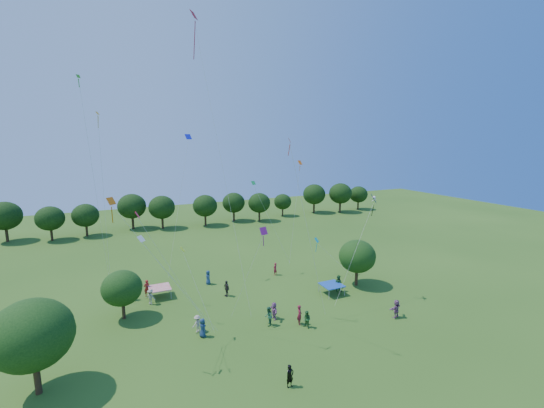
{
  "coord_description": "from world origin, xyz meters",
  "views": [
    {
      "loc": [
        -13.22,
        -14.41,
        16.51
      ],
      "look_at": [
        0.0,
        14.0,
        11.0
      ],
      "focal_mm": 24.0,
      "sensor_mm": 36.0,
      "label": 1
    }
  ],
  "objects": [
    {
      "name": "crowd_person_5",
      "position": [
        10.89,
        9.64,
        0.87
      ],
      "size": [
        1.72,
        0.96,
        1.74
      ],
      "primitive_type": "imported",
      "rotation": [
        0.0,
        0.0,
        3.39
      ],
      "color": "#824C78",
      "rests_on": "ground"
    },
    {
      "name": "crowd_person_1",
      "position": [
        5.24,
        24.34,
        0.79
      ],
      "size": [
        0.69,
        0.6,
        1.58
      ],
      "primitive_type": "imported",
      "rotation": [
        0.0,
        0.0,
        3.59
      ],
      "color": "maroon",
      "rests_on": "ground"
    },
    {
      "name": "small_kite_10",
      "position": [
        -13.33,
        24.78,
        13.68
      ],
      "size": [
        0.37,
        1.11,
        17.89
      ],
      "color": "orange"
    },
    {
      "name": "crowd_person_14",
      "position": [
        2.25,
        11.49,
        0.79
      ],
      "size": [
        0.7,
        0.88,
        1.57
      ],
      "primitive_type": "imported",
      "rotation": [
        0.0,
        0.0,
        5.13
      ],
      "color": "#275B29",
      "rests_on": "ground"
    },
    {
      "name": "small_kite_4",
      "position": [
        -4.69,
        27.4,
        14.24
      ],
      "size": [
        3.77,
        2.59,
        15.9
      ],
      "color": "#141CD0"
    },
    {
      "name": "small_kite_3",
      "position": [
        -14.14,
        22.56,
        14.55
      ],
      "size": [
        1.31,
        4.43,
        20.61
      ],
      "color": "#38971B"
    },
    {
      "name": "crowd_person_8",
      "position": [
        -0.67,
        13.31,
        0.88
      ],
      "size": [
        0.83,
        0.98,
        1.76
      ],
      "primitive_type": "imported",
      "rotation": [
        0.0,
        0.0,
        4.2
      ],
      "color": "#2A6240",
      "rests_on": "ground"
    },
    {
      "name": "near_tree_west",
      "position": [
        -18.14,
        11.61,
        4.19
      ],
      "size": [
        5.07,
        5.07,
        6.48
      ],
      "color": "#422B19",
      "rests_on": "ground"
    },
    {
      "name": "small_kite_7",
      "position": [
        8.07,
        18.72,
        5.07
      ],
      "size": [
        4.1,
        2.22,
        4.53
      ],
      "color": "#0BA3A7"
    },
    {
      "name": "crowd_person_6",
      "position": [
        -11.6,
        24.27,
        0.89
      ],
      "size": [
        0.8,
        1.0,
        1.79
      ],
      "primitive_type": "imported",
      "rotation": [
        0.0,
        0.0,
        5.14
      ],
      "color": "navy",
      "rests_on": "ground"
    },
    {
      "name": "crowd_person_2",
      "position": [
        9.46,
        16.96,
        0.93
      ],
      "size": [
        0.89,
        1.04,
        1.86
      ],
      "primitive_type": "imported",
      "rotation": [
        0.0,
        0.0,
        2.09
      ],
      "color": "#2A622B",
      "rests_on": "ground"
    },
    {
      "name": "small_kite_8",
      "position": [
        -11.7,
        12.02,
        10.41
      ],
      "size": [
        7.23,
        0.63,
        11.43
      ],
      "color": "#DA620C"
    },
    {
      "name": "small_kite_2",
      "position": [
        -7.52,
        14.1,
        6.67
      ],
      "size": [
        2.01,
        2.93,
        6.62
      ],
      "color": "#B6DC13"
    },
    {
      "name": "crowd_person_11",
      "position": [
        0.29,
        14.19,
        0.83
      ],
      "size": [
        0.56,
        1.55,
        1.65
      ],
      "primitive_type": "imported",
      "rotation": [
        0.0,
        0.0,
        4.72
      ],
      "color": "#93568A",
      "rests_on": "ground"
    },
    {
      "name": "crowd_person_10",
      "position": [
        -2.16,
        20.93,
        0.87
      ],
      "size": [
        0.7,
        1.1,
        1.74
      ],
      "primitive_type": "imported",
      "rotation": [
        0.0,
        0.0,
        4.96
      ],
      "color": "#37312C",
      "rests_on": "ground"
    },
    {
      "name": "small_kite_1",
      "position": [
        0.42,
        9.61,
        12.12
      ],
      "size": [
        4.75,
        1.86,
        15.38
      ],
      "color": "#FF3F0D"
    },
    {
      "name": "small_kite_0",
      "position": [
        -10.26,
        11.73,
        9.35
      ],
      "size": [
        5.29,
        0.87,
        10.38
      ],
      "color": "red"
    },
    {
      "name": "man_in_black",
      "position": [
        -2.78,
        5.16,
        0.8
      ],
      "size": [
        0.66,
        0.49,
        1.6
      ],
      "primitive_type": "imported",
      "rotation": [
        0.0,
        0.0,
        0.18
      ],
      "color": "black",
      "rests_on": "ground"
    },
    {
      "name": "pirate_kite",
      "position": [
        11.51,
        14.31,
        10.45
      ],
      "size": [
        6.75,
        3.13,
        9.81
      ],
      "color": "black"
    },
    {
      "name": "near_tree_north",
      "position": [
        -12.44,
        20.22,
        3.03
      ],
      "size": [
        3.65,
        3.65,
        4.67
      ],
      "color": "#422B19",
      "rests_on": "ground"
    },
    {
      "name": "small_kite_6",
      "position": [
        -10.14,
        11.47,
        8.13
      ],
      "size": [
        5.74,
        1.12,
        8.73
      ],
      "color": "silver"
    },
    {
      "name": "crowd_person_9",
      "position": [
        -6.74,
        14.93,
        0.77
      ],
      "size": [
        1.09,
        0.78,
        1.53
      ],
      "primitive_type": "imported",
      "rotation": [
        0.0,
        0.0,
        3.51
      ],
      "color": "#AE9C8B",
      "rests_on": "ground"
    },
    {
      "name": "crowd_person_12",
      "position": [
        -3.08,
        24.97,
        0.83
      ],
      "size": [
        0.53,
        0.86,
        1.65
      ],
      "primitive_type": "imported",
      "rotation": [
        0.0,
        0.0,
        4.6
      ],
      "color": "navy",
      "rests_on": "ground"
    },
    {
      "name": "crowd_person_13",
      "position": [
        -9.89,
        24.56,
        0.91
      ],
      "size": [
        0.78,
        0.62,
        1.81
      ],
      "primitive_type": "imported",
      "rotation": [
        0.0,
        0.0,
        3.46
      ],
      "color": "maroon",
      "rests_on": "ground"
    },
    {
      "name": "tent_blue",
      "position": [
        8.38,
        16.65,
        1.04
      ],
      "size": [
        2.2,
        2.2,
        1.1
      ],
      "color": "#1945A2",
      "rests_on": "ground"
    },
    {
      "name": "near_tree_east",
      "position": [
        12.37,
        17.52,
        3.46
      ],
      "size": [
        4.17,
        4.17,
        5.34
      ],
      "color": "#422B19",
      "rests_on": "ground"
    },
    {
      "name": "treeline",
      "position": [
        -1.73,
        55.43,
        4.09
      ],
      "size": [
        88.01,
        8.77,
        6.77
      ],
      "color": "#422B19",
      "rests_on": "ground"
    },
    {
      "name": "red_high_kite",
      "position": [
        -4.91,
        17.04,
        22.18
      ],
      "size": [
        3.44,
        5.14,
        25.86
      ],
      "color": "red"
    },
    {
      "name": "crowd_person_7",
      "position": [
        1.99,
        12.36,
        0.91
      ],
      "size": [
        0.61,
        0.78,
        1.83
      ],
      "primitive_type": "imported",
      "rotation": [
        0.0,
        0.0,
        1.29
      ],
      "color": "maroon",
      "rests_on": "ground"
    },
    {
      "name": "crowd_person_3",
      "position": [
        -9.78,
        22.29,
        0.81
      ],
      "size": [
        1.1,
        1.08,
        1.62
      ],
      "primitive_type": "imported",
      "rotation": [
        0.0,
        0.0,
        2.38
      ],
      "color": "#A9A387",
      "rests_on": "ground"
    },
    {
      "name": "crowd_person_0",
      "position": [
        -6.54,
        13.94,
        0.82
      ],
      "size": [
        0.67,
        0.91,
        1.64
      ],
      "primitive_type": "imported",
      "rotation": [
        0.0,
        0.0,
        1.9
      ],
      "color": "navy",
      "rests_on": "ground"
    },
    {
      "name": "crowd_person_4",
      "position": [
        14.76,
        21.68,
        0.82
      ],
      "size": [
        1.05,
        0.75,
        1.63
      ],
      "primitive_type": "imported",
      "rotation": [
        0.0,
        0.0,
        5.91
      ],
      "color": "#413B34",
      "rests_on": "ground"
    },
    {
      "name": "small_kite_5",
      "position": [
        -2.54,
        10.92,
        8.5
      ],
      "size": [
        2.01,
        3.58,
        8.6
      ],
      "color": "#89166E"
    },
    {
      "name": "tent_red_stripe",
      "position": [
        -8.68,
        23.71,
        1.04
      ],
      "size": [
        2.2,
        2.2,
        1.1
      ],
      "color": "red",
      "rests_on": "ground"
    },
    {
      "name": "small_kite_11",
      "position": [
        4.04,
        25.93,
        9.34
      ],
      "size": [
        4.24,
        2.52,
        10.31
      ],
      "color": "#1A9140"
    },
    {
      "name": "small_kite_9",
      "position": [
        7.96,
        23.66,
        11.72
      ],
      "size": [
        1.69,
        0.59,
        12.84
      ],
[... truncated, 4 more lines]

